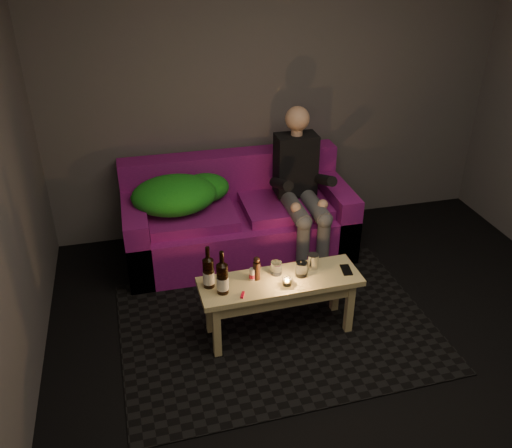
{
  "coord_description": "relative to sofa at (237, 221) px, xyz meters",
  "views": [
    {
      "loc": [
        -1.27,
        -2.16,
        2.55
      ],
      "look_at": [
        -0.4,
        1.38,
        0.49
      ],
      "focal_mm": 38.0,
      "sensor_mm": 36.0,
      "label": 1
    }
  ],
  "objects": [
    {
      "name": "beer_bottle_b",
      "position": [
        -0.34,
        -1.18,
        0.27
      ],
      "size": [
        0.08,
        0.08,
        0.31
      ],
      "color": "black",
      "rests_on": "coffee_table"
    },
    {
      "name": "pepper_mill",
      "position": [
        -0.1,
        -1.09,
        0.22
      ],
      "size": [
        0.06,
        0.06,
        0.13
      ],
      "primitive_type": "cylinder",
      "rotation": [
        0.0,
        0.0,
        0.19
      ],
      "color": "black",
      "rests_on": "coffee_table"
    },
    {
      "name": "smartphone",
      "position": [
        0.52,
        -1.14,
        0.16
      ],
      "size": [
        0.08,
        0.14,
        0.01
      ],
      "primitive_type": "cube",
      "rotation": [
        0.0,
        0.0,
        -0.14
      ],
      "color": "black",
      "rests_on": "coffee_table"
    },
    {
      "name": "red_lighter",
      "position": [
        -0.23,
        -1.25,
        0.16
      ],
      "size": [
        0.04,
        0.07,
        0.01
      ],
      "primitive_type": "cube",
      "rotation": [
        0.0,
        0.0,
        -0.39
      ],
      "color": "red",
      "rests_on": "coffee_table"
    },
    {
      "name": "sofa",
      "position": [
        0.0,
        0.0,
        0.0
      ],
      "size": [
        1.89,
        0.85,
        0.81
      ],
      "color": "#740F6F",
      "rests_on": "floor"
    },
    {
      "name": "beer_bottle_a",
      "position": [
        -0.42,
        -1.09,
        0.27
      ],
      "size": [
        0.08,
        0.08,
        0.3
      ],
      "color": "black",
      "rests_on": "coffee_table"
    },
    {
      "name": "room",
      "position": [
        0.46,
        -1.35,
        1.35
      ],
      "size": [
        4.5,
        4.5,
        4.5
      ],
      "color": "silver",
      "rests_on": "ground"
    },
    {
      "name": "tumbler_front",
      "position": [
        0.21,
        -1.12,
        0.2
      ],
      "size": [
        0.08,
        0.08,
        0.1
      ],
      "primitive_type": "cylinder",
      "rotation": [
        0.0,
        0.0,
        0.03
      ],
      "color": "white",
      "rests_on": "coffee_table"
    },
    {
      "name": "tumbler_back",
      "position": [
        0.05,
        -1.06,
        0.2
      ],
      "size": [
        0.1,
        0.1,
        0.09
      ],
      "primitive_type": "cylinder",
      "rotation": [
        0.0,
        0.0,
        0.35
      ],
      "color": "white",
      "rests_on": "coffee_table"
    },
    {
      "name": "green_blanket",
      "position": [
        -0.48,
        -0.01,
        0.32
      ],
      "size": [
        0.83,
        0.57,
        0.28
      ],
      "color": "#18841A",
      "rests_on": "sofa"
    },
    {
      "name": "steel_cup",
      "position": [
        0.31,
        -1.05,
        0.21
      ],
      "size": [
        0.08,
        0.08,
        0.11
      ],
      "primitive_type": "cylinder",
      "rotation": [
        0.0,
        0.0,
        0.07
      ],
      "color": "#B5B8BC",
      "rests_on": "coffee_table"
    },
    {
      "name": "salt_shaker",
      "position": [
        -0.13,
        -1.09,
        0.2
      ],
      "size": [
        0.04,
        0.04,
        0.09
      ],
      "primitive_type": "cylinder",
      "rotation": [
        0.0,
        0.0,
        -0.05
      ],
      "color": "silver",
      "rests_on": "coffee_table"
    },
    {
      "name": "coffee_table",
      "position": [
        0.06,
        -1.13,
        0.07
      ],
      "size": [
        1.1,
        0.38,
        0.45
      ],
      "rotation": [
        0.0,
        0.0,
        0.03
      ],
      "color": "#DCC981",
      "rests_on": "rug"
    },
    {
      "name": "person",
      "position": [
        0.51,
        -0.15,
        0.36
      ],
      "size": [
        0.34,
        0.78,
        1.26
      ],
      "color": "black",
      "rests_on": "sofa"
    },
    {
      "name": "rug",
      "position": [
        0.06,
        -1.08,
        -0.29
      ],
      "size": [
        2.23,
        1.65,
        0.01
      ],
      "primitive_type": "cube",
      "rotation": [
        0.0,
        0.0,
        0.03
      ],
      "color": "black",
      "rests_on": "floor"
    },
    {
      "name": "tealight",
      "position": [
        0.08,
        -1.2,
        0.18
      ],
      "size": [
        0.06,
        0.06,
        0.04
      ],
      "color": "white",
      "rests_on": "coffee_table"
    },
    {
      "name": "floor",
      "position": [
        0.46,
        -1.82,
        -0.29
      ],
      "size": [
        4.5,
        4.5,
        0.0
      ],
      "primitive_type": "plane",
      "color": "black",
      "rests_on": "ground"
    }
  ]
}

